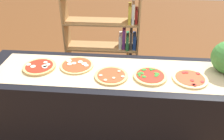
% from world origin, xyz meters
% --- Properties ---
extents(counter, '(2.26, 0.63, 0.96)m').
position_xyz_m(counter, '(0.00, 0.00, 0.48)').
color(counter, black).
rests_on(counter, ground_plane).
extents(parchment_paper, '(1.99, 0.49, 0.00)m').
position_xyz_m(parchment_paper, '(0.00, 0.00, 0.96)').
color(parchment_paper, tan).
rests_on(parchment_paper, counter).
extents(pizza_mozzarella_0, '(0.28, 0.28, 0.03)m').
position_xyz_m(pizza_mozzarella_0, '(-0.63, 0.01, 0.97)').
color(pizza_mozzarella_0, tan).
rests_on(pizza_mozzarella_0, parchment_paper).
extents(pizza_mozzarella_1, '(0.29, 0.29, 0.02)m').
position_xyz_m(pizza_mozzarella_1, '(-0.32, 0.07, 0.97)').
color(pizza_mozzarella_1, '#DBB26B').
rests_on(pizza_mozzarella_1, parchment_paper).
extents(pizza_mushroom_2, '(0.27, 0.27, 0.03)m').
position_xyz_m(pizza_mushroom_2, '(0.00, -0.07, 0.97)').
color(pizza_mushroom_2, tan).
rests_on(pizza_mushroom_2, parchment_paper).
extents(pizza_spinach_3, '(0.27, 0.27, 0.03)m').
position_xyz_m(pizza_spinach_3, '(0.32, -0.05, 0.97)').
color(pizza_spinach_3, '#DBB26B').
rests_on(pizza_spinach_3, parchment_paper).
extents(pizza_pepperoni_4, '(0.28, 0.28, 0.02)m').
position_xyz_m(pizza_pepperoni_4, '(0.63, -0.06, 0.97)').
color(pizza_pepperoni_4, '#E5C17F').
rests_on(pizza_pepperoni_4, parchment_paper).
extents(bookshelf, '(0.93, 0.30, 1.36)m').
position_xyz_m(bookshelf, '(-0.09, 1.02, 0.63)').
color(bookshelf, '#A87A47').
rests_on(bookshelf, ground_plane).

